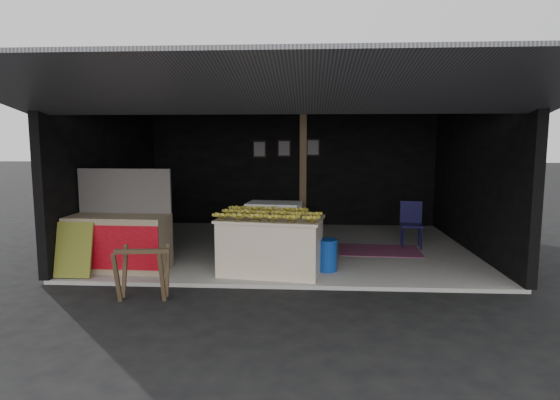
# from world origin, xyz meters

# --- Properties ---
(ground) EXTENTS (80.00, 80.00, 0.00)m
(ground) POSITION_xyz_m (0.00, 0.00, 0.00)
(ground) COLOR black
(ground) RESTS_ON ground
(concrete_slab) EXTENTS (7.00, 5.00, 0.06)m
(concrete_slab) POSITION_xyz_m (0.00, 2.50, 0.03)
(concrete_slab) COLOR gray
(concrete_slab) RESTS_ON ground
(shophouse) EXTENTS (7.40, 7.29, 3.02)m
(shophouse) POSITION_xyz_m (0.00, 2.82, 2.10)
(shophouse) COLOR black
(shophouse) RESTS_ON ground
(banana_table) EXTENTS (1.70, 1.18, 0.87)m
(banana_table) POSITION_xyz_m (-0.18, 0.64, 0.50)
(banana_table) COLOR beige
(banana_table) RESTS_ON concrete_slab
(banana_pile) EXTENTS (1.57, 1.07, 0.17)m
(banana_pile) POSITION_xyz_m (-0.18, 0.64, 1.02)
(banana_pile) COLOR gold
(banana_pile) RESTS_ON banana_table
(white_crate) EXTENTS (0.96, 0.71, 1.00)m
(white_crate) POSITION_xyz_m (-0.19, 1.46, 0.56)
(white_crate) COLOR white
(white_crate) RESTS_ON concrete_slab
(neighbor_stall) EXTENTS (1.57, 0.74, 1.60)m
(neighbor_stall) POSITION_xyz_m (-2.62, 0.68, 0.54)
(neighbor_stall) COLOR #998466
(neighbor_stall) RESTS_ON concrete_slab
(green_signboard) EXTENTS (0.56, 0.25, 0.82)m
(green_signboard) POSITION_xyz_m (-3.13, 0.22, 0.48)
(green_signboard) COLOR black
(green_signboard) RESTS_ON concrete_slab
(sawhorse) EXTENTS (0.73, 0.67, 0.70)m
(sawhorse) POSITION_xyz_m (-1.78, -0.58, 0.44)
(sawhorse) COLOR #483724
(sawhorse) RESTS_ON ground
(water_barrel) EXTENTS (0.32, 0.32, 0.47)m
(water_barrel) POSITION_xyz_m (0.70, 0.80, 0.30)
(water_barrel) COLOR #0D3A99
(water_barrel) RESTS_ON concrete_slab
(plastic_chair) EXTENTS (0.46, 0.46, 0.88)m
(plastic_chair) POSITION_xyz_m (2.40, 2.63, 0.58)
(plastic_chair) COLOR black
(plastic_chair) RESTS_ON concrete_slab
(magenta_rug) EXTENTS (1.55, 1.08, 0.01)m
(magenta_rug) POSITION_xyz_m (1.74, 2.23, 0.07)
(magenta_rug) COLOR #7C1B4A
(magenta_rug) RESTS_ON concrete_slab
(picture_frames) EXTENTS (1.62, 0.04, 0.46)m
(picture_frames) POSITION_xyz_m (-0.17, 4.89, 1.93)
(picture_frames) COLOR black
(picture_frames) RESTS_ON shophouse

